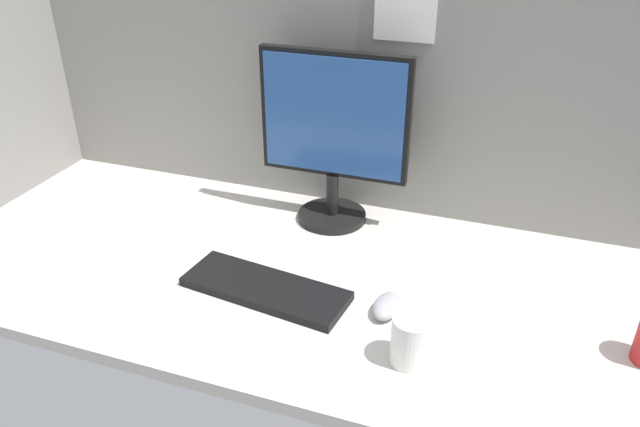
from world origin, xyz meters
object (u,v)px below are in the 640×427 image
Objects in this scene: mouse at (387,306)px; mug_ceramic_white at (411,341)px; monitor at (334,133)px; keyboard at (264,288)px.

mouse is 0.96× the size of mug_ceramic_white.
monitor reaches higher than mug_ceramic_white.
mug_ceramic_white is at bearing -55.05° from mouse.
keyboard is at bearing 162.51° from mug_ceramic_white.
mug_ceramic_white reaches higher than mouse.
keyboard is at bearing -96.15° from monitor.
keyboard is 36.57cm from mug_ceramic_white.
mug_ceramic_white is (7.40, -12.92, 3.31)cm from mouse.
keyboard is 3.85× the size of mouse.
monitor is 59.84cm from mug_ceramic_white.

